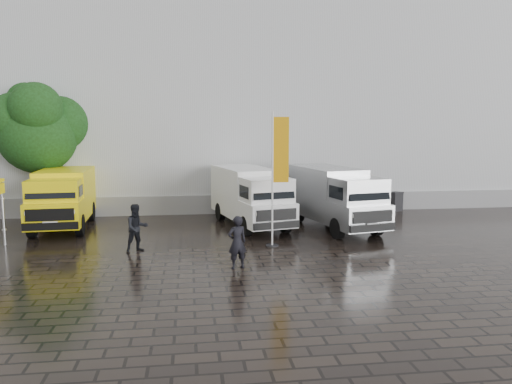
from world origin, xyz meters
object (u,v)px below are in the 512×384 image
(van_white, at_px, (250,198))
(flagpole, at_px, (277,171))
(van_yellow, at_px, (63,200))
(van_silver, at_px, (334,198))
(wheelie_bin, at_px, (395,201))
(person_front, at_px, (237,242))
(person_tent, at_px, (137,228))

(van_white, height_order, flagpole, flagpole)
(van_yellow, xyz_separation_m, van_silver, (12.27, -1.63, 0.05))
(van_silver, bearing_deg, flagpole, -148.50)
(flagpole, relative_size, wheelie_bin, 4.95)
(van_silver, bearing_deg, wheelie_bin, 28.94)
(van_yellow, bearing_deg, flagpole, -30.43)
(van_white, xyz_separation_m, wheelie_bin, (8.43, 3.11, -0.82))
(person_front, relative_size, person_tent, 0.99)
(van_silver, xyz_separation_m, person_front, (-5.02, -5.92, -0.49))
(van_yellow, distance_m, person_front, 10.48)
(person_tent, bearing_deg, flagpole, -22.46)
(van_white, xyz_separation_m, person_front, (-1.28, -6.88, -0.46))
(person_tent, bearing_deg, person_front, -62.31)
(van_white, bearing_deg, van_silver, -27.50)
(van_yellow, distance_m, wheelie_bin, 17.15)
(van_white, xyz_separation_m, flagpole, (0.55, -3.99, 1.58))
(van_yellow, distance_m, van_silver, 12.38)
(van_silver, height_order, person_tent, van_silver)
(van_yellow, relative_size, van_silver, 0.90)
(wheelie_bin, xyz_separation_m, person_front, (-9.71, -9.99, 0.35))
(person_front, bearing_deg, van_white, -116.29)
(van_white, height_order, person_front, van_white)
(person_tent, bearing_deg, van_yellow, 103.71)
(wheelie_bin, distance_m, person_front, 13.94)
(flagpole, height_order, person_front, flagpole)
(van_yellow, bearing_deg, person_tent, -55.32)
(van_yellow, height_order, flagpole, flagpole)
(van_yellow, bearing_deg, van_white, -7.78)
(van_yellow, relative_size, person_tent, 3.19)
(person_front, bearing_deg, person_tent, -53.83)
(wheelie_bin, bearing_deg, van_yellow, 168.66)
(van_yellow, xyz_separation_m, van_white, (8.53, -0.67, 0.03))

